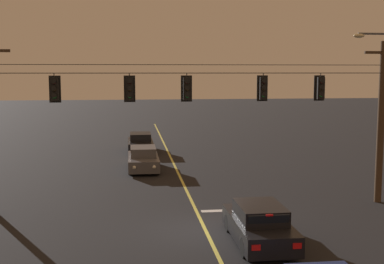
% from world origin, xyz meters
% --- Properties ---
extents(ground_plane, '(180.00, 180.00, 0.00)m').
position_xyz_m(ground_plane, '(0.00, 0.00, 0.00)').
color(ground_plane, black).
extents(lane_centre_stripe, '(0.14, 60.00, 0.01)m').
position_xyz_m(lane_centre_stripe, '(0.00, 9.27, 0.00)').
color(lane_centre_stripe, '#D1C64C').
rests_on(lane_centre_stripe, ground).
extents(stop_bar_paint, '(3.40, 0.36, 0.01)m').
position_xyz_m(stop_bar_paint, '(1.90, 2.67, 0.00)').
color(stop_bar_paint, silver).
rests_on(stop_bar_paint, ground).
extents(signal_span_assembly, '(18.68, 0.32, 7.26)m').
position_xyz_m(signal_span_assembly, '(-0.00, 3.27, 3.78)').
color(signal_span_assembly, '#423021').
rests_on(signal_span_assembly, ground).
extents(traffic_light_leftmost, '(0.48, 0.41, 1.22)m').
position_xyz_m(traffic_light_leftmost, '(-5.83, 3.25, 5.21)').
color(traffic_light_leftmost, black).
extents(traffic_light_left_inner, '(0.48, 0.41, 1.22)m').
position_xyz_m(traffic_light_left_inner, '(-2.76, 3.25, 5.21)').
color(traffic_light_left_inner, black).
extents(traffic_light_centre, '(0.48, 0.41, 1.22)m').
position_xyz_m(traffic_light_centre, '(-0.35, 3.25, 5.21)').
color(traffic_light_centre, black).
extents(traffic_light_right_inner, '(0.48, 0.41, 1.22)m').
position_xyz_m(traffic_light_right_inner, '(2.98, 3.25, 5.21)').
color(traffic_light_right_inner, black).
extents(traffic_light_rightmost, '(0.48, 0.41, 1.22)m').
position_xyz_m(traffic_light_rightmost, '(5.56, 3.25, 5.21)').
color(traffic_light_rightmost, black).
extents(car_waiting_near_lane, '(1.80, 4.33, 1.39)m').
position_xyz_m(car_waiting_near_lane, '(1.64, -1.53, 0.65)').
color(car_waiting_near_lane, black).
rests_on(car_waiting_near_lane, ground).
extents(car_oncoming_lead, '(1.80, 4.42, 1.39)m').
position_xyz_m(car_oncoming_lead, '(-2.00, 12.24, 0.65)').
color(car_oncoming_lead, '#4C4C51').
rests_on(car_oncoming_lead, ground).
extents(car_oncoming_trailing, '(1.80, 4.42, 1.39)m').
position_xyz_m(car_oncoming_trailing, '(-2.02, 19.24, 0.65)').
color(car_oncoming_trailing, black).
rests_on(car_oncoming_trailing, ground).
extents(street_lamp_corner, '(2.11, 0.30, 7.88)m').
position_xyz_m(street_lamp_corner, '(9.80, 5.67, 4.74)').
color(street_lamp_corner, '#4C4F54').
rests_on(street_lamp_corner, ground).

